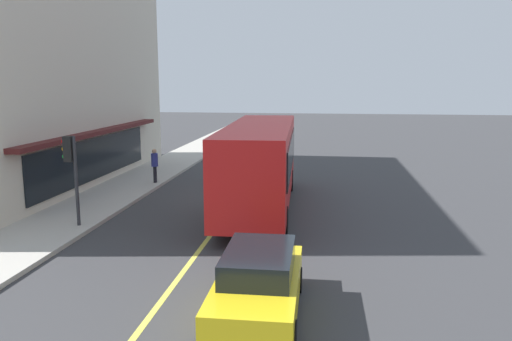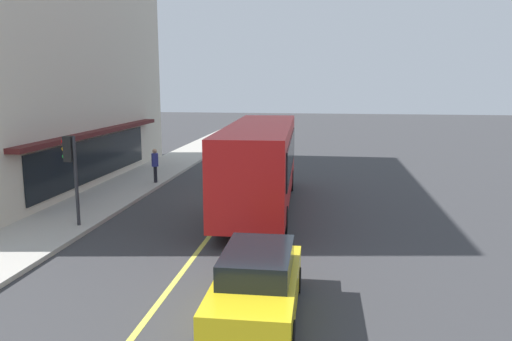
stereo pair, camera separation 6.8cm
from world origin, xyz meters
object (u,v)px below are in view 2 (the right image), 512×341
Objects in this scene: traffic_light at (71,159)px; pedestrian_near_storefront at (155,162)px; bus at (260,161)px; car_yellow at (257,284)px.

traffic_light is 7.89m from pedestrian_near_storefront.
pedestrian_near_storefront is at bearing 56.64° from bus.
car_yellow is (-5.76, -7.41, -1.79)m from traffic_light.
bus is 9.80m from car_yellow.
car_yellow is 2.51× the size of pedestrian_near_storefront.
traffic_light is at bearing 177.69° from pedestrian_near_storefront.
car_yellow is at bearing -172.83° from bus.
pedestrian_near_storefront is (13.52, 7.10, 0.44)m from car_yellow.
bus is at bearing 7.17° from car_yellow.
traffic_light is at bearing 122.11° from bus.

